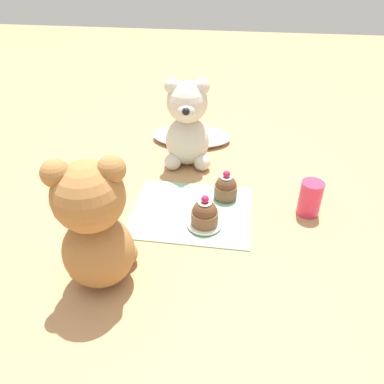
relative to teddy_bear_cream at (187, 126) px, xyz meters
The scene contains 9 objects.
ground_plane 0.25m from the teddy_bear_cream, 78.53° to the right, with size 4.00×4.00×0.00m, color tan.
knitted_placemat 0.25m from the teddy_bear_cream, 78.53° to the right, with size 0.27×0.23×0.01m, color #8EBC99.
tulle_cloth 0.17m from the teddy_bear_cream, 93.87° to the left, with size 0.24×0.15×0.03m, color silver.
teddy_bear_cream is the anchor object (origin of this frame).
teddy_bear_tan 0.45m from the teddy_bear_cream, 101.16° to the right, with size 0.15×0.15×0.26m.
cupcake_near_cream_bear 0.21m from the teddy_bear_cream, 53.15° to the right, with size 0.05×0.05×0.07m.
saucer_plate 0.30m from the teddy_bear_cream, 73.61° to the right, with size 0.07×0.07×0.01m, color white.
cupcake_near_tan_bear 0.29m from the teddy_bear_cream, 73.61° to the right, with size 0.06×0.06×0.07m.
juice_glass 0.37m from the teddy_bear_cream, 31.20° to the right, with size 0.05×0.05×0.08m, color #DB3356.
Camera 1 is at (0.10, -0.68, 0.53)m, focal length 35.00 mm.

